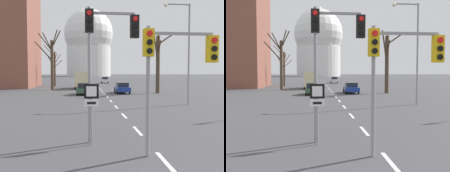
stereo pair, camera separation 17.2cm
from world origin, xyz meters
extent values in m
cube|color=silver|center=(0.00, 4.07, 0.00)|extent=(0.16, 2.00, 0.01)
cube|color=silver|center=(0.00, 8.57, 0.00)|extent=(0.16, 2.00, 0.01)
cube|color=silver|center=(0.00, 13.07, 0.00)|extent=(0.16, 2.00, 0.01)
cube|color=silver|center=(0.00, 17.57, 0.00)|extent=(0.16, 2.00, 0.01)
cube|color=silver|center=(0.00, 22.07, 0.00)|extent=(0.16, 2.00, 0.01)
cube|color=silver|center=(0.00, 26.57, 0.00)|extent=(0.16, 2.00, 0.01)
cube|color=silver|center=(0.00, 31.07, 0.00)|extent=(0.16, 2.00, 0.01)
cube|color=silver|center=(0.00, 35.57, 0.00)|extent=(0.16, 2.00, 0.01)
cube|color=silver|center=(0.00, 40.07, 0.00)|extent=(0.16, 2.00, 0.01)
cube|color=silver|center=(0.00, 44.57, 0.00)|extent=(0.16, 2.00, 0.01)
cube|color=silver|center=(0.00, 49.07, 0.00)|extent=(0.16, 2.00, 0.01)
cube|color=silver|center=(0.00, 53.57, 0.00)|extent=(0.16, 2.00, 0.01)
cube|color=silver|center=(0.00, 58.07, 0.00)|extent=(0.16, 2.00, 0.01)
cylinder|color=gray|center=(-2.48, 6.68, 2.87)|extent=(0.14, 0.14, 5.73)
cube|color=black|center=(-2.48, 6.68, 5.15)|extent=(0.36, 0.28, 0.96)
cylinder|color=red|center=(-2.48, 6.51, 5.45)|extent=(0.20, 0.06, 0.20)
cylinder|color=black|center=(-2.48, 6.51, 5.15)|extent=(0.20, 0.06, 0.20)
cylinder|color=black|center=(-2.48, 6.51, 4.86)|extent=(0.20, 0.06, 0.20)
cube|color=gray|center=(-1.52, 6.68, 5.48)|extent=(1.93, 0.10, 0.10)
cube|color=black|center=(-0.56, 6.68, 4.95)|extent=(0.36, 0.28, 0.96)
cylinder|color=red|center=(-0.56, 6.51, 5.25)|extent=(0.20, 0.06, 0.20)
cylinder|color=black|center=(-0.56, 6.51, 4.95)|extent=(0.20, 0.06, 0.20)
cylinder|color=black|center=(-0.56, 6.51, 4.66)|extent=(0.20, 0.06, 0.20)
cylinder|color=gray|center=(-0.45, 4.69, 2.31)|extent=(0.14, 0.14, 4.62)
cube|color=yellow|center=(-0.45, 4.69, 4.04)|extent=(0.36, 0.28, 0.96)
cylinder|color=red|center=(-0.45, 4.52, 4.34)|extent=(0.20, 0.06, 0.20)
cylinder|color=black|center=(-0.45, 4.52, 4.04)|extent=(0.20, 0.06, 0.20)
cylinder|color=black|center=(-0.45, 4.52, 3.74)|extent=(0.20, 0.06, 0.20)
cube|color=gray|center=(0.72, 4.69, 4.37)|extent=(2.34, 0.10, 0.10)
cube|color=yellow|center=(1.89, 4.69, 3.84)|extent=(0.36, 0.28, 0.96)
cylinder|color=red|center=(1.89, 4.52, 4.14)|extent=(0.20, 0.06, 0.20)
cylinder|color=black|center=(1.89, 4.52, 3.84)|extent=(0.20, 0.06, 0.20)
cylinder|color=black|center=(1.89, 4.52, 3.54)|extent=(0.20, 0.06, 0.20)
cylinder|color=gray|center=(-2.41, 6.31, 1.29)|extent=(0.07, 0.07, 2.58)
cube|color=black|center=(-2.41, 6.29, 2.23)|extent=(0.60, 0.03, 0.60)
cube|color=white|center=(-2.41, 6.28, 2.23)|extent=(0.42, 0.01, 0.42)
cube|color=white|center=(-2.41, 6.29, 1.75)|extent=(0.60, 0.03, 0.28)
cube|color=black|center=(-2.41, 6.28, 1.75)|extent=(0.36, 0.01, 0.10)
cylinder|color=gray|center=(6.94, 18.55, 4.67)|extent=(0.16, 0.16, 9.34)
cube|color=gray|center=(5.80, 18.55, 9.24)|extent=(2.28, 0.10, 0.10)
sphere|color=#F2EAC6|center=(4.66, 18.55, 9.16)|extent=(0.36, 0.36, 0.36)
cube|color=navy|center=(2.61, 31.81, 0.63)|extent=(1.87, 4.30, 0.60)
cube|color=#1E232D|center=(2.61, 31.59, 1.26)|extent=(1.59, 2.06, 0.65)
cylinder|color=black|center=(1.73, 33.14, 0.33)|extent=(0.18, 0.66, 0.66)
cylinder|color=black|center=(3.50, 33.14, 0.33)|extent=(0.18, 0.66, 0.66)
cylinder|color=black|center=(1.73, 30.47, 0.33)|extent=(0.18, 0.66, 0.66)
cylinder|color=black|center=(3.50, 30.47, 0.33)|extent=(0.18, 0.66, 0.66)
cube|color=#2D4C33|center=(-2.93, 30.14, 0.63)|extent=(1.76, 4.22, 0.59)
cube|color=#1E232D|center=(-2.93, 29.93, 1.25)|extent=(1.50, 2.02, 0.66)
cylinder|color=black|center=(-3.76, 31.45, 0.33)|extent=(0.18, 0.66, 0.66)
cylinder|color=black|center=(-2.09, 31.45, 0.33)|extent=(0.18, 0.66, 0.66)
cylinder|color=black|center=(-3.76, 28.83, 0.33)|extent=(0.18, 0.66, 0.66)
cylinder|color=black|center=(-2.09, 28.83, 0.33)|extent=(0.18, 0.66, 0.66)
cube|color=silver|center=(2.77, 66.39, 0.72)|extent=(1.87, 4.20, 0.74)
cube|color=#1E232D|center=(2.77, 66.18, 1.46)|extent=(1.59, 2.02, 0.72)
cylinder|color=black|center=(1.88, 67.69, 0.35)|extent=(0.18, 0.70, 0.70)
cylinder|color=black|center=(3.65, 67.69, 0.35)|extent=(0.18, 0.70, 0.70)
cylinder|color=black|center=(1.88, 65.08, 0.35)|extent=(0.18, 0.70, 0.70)
cylinder|color=black|center=(3.65, 65.08, 0.35)|extent=(0.18, 0.70, 0.70)
cube|color=#333842|center=(-3.35, 45.69, 1.49)|extent=(2.20, 2.00, 2.10)
cube|color=beige|center=(-3.35, 42.09, 1.79)|extent=(2.30, 5.20, 2.70)
cylinder|color=black|center=(-4.45, 45.69, 0.44)|extent=(0.24, 0.88, 0.88)
cylinder|color=black|center=(-2.25, 45.69, 0.44)|extent=(0.24, 0.88, 0.88)
cylinder|color=black|center=(-4.45, 40.66, 0.44)|extent=(0.24, 0.88, 0.88)
cylinder|color=black|center=(-2.25, 40.66, 0.44)|extent=(0.24, 0.88, 0.88)
cylinder|color=#473828|center=(-8.38, 40.11, 4.26)|extent=(0.52, 0.52, 8.52)
cylinder|color=#473828|center=(-9.02, 39.06, 8.23)|extent=(1.29, 2.29, 2.66)
cylinder|color=#473828|center=(-7.43, 38.84, 8.71)|extent=(1.68, 2.83, 2.27)
cylinder|color=#473828|center=(-9.70, 39.35, 6.65)|extent=(2.69, 1.82, 3.12)
cylinder|color=#473828|center=(-9.38, 39.04, 8.15)|extent=(1.92, 2.43, 2.62)
cylinder|color=#473828|center=(-7.75, 39.02, 8.85)|extent=(1.24, 2.38, 2.37)
cylinder|color=#473828|center=(7.76, 31.29, 4.12)|extent=(0.56, 0.56, 8.23)
cylinder|color=#473828|center=(7.48, 30.31, 6.59)|extent=(0.71, 2.16, 3.92)
cylinder|color=#473828|center=(7.59, 30.22, 6.35)|extent=(0.45, 2.29, 2.12)
cylinder|color=#473828|center=(6.92, 29.82, 6.99)|extent=(1.57, 3.19, 3.14)
cylinder|color=#473828|center=(8.85, 30.97, 7.82)|extent=(2.30, 0.95, 1.75)
cylinder|color=#473828|center=(7.18, 30.19, 5.88)|extent=(1.18, 2.41, 2.72)
cylinder|color=#473828|center=(-9.34, 51.76, 3.77)|extent=(0.40, 0.40, 7.54)
cylinder|color=#473828|center=(-8.75, 52.07, 5.97)|extent=(1.30, 0.78, 2.19)
cylinder|color=#473828|center=(-8.52, 52.42, 5.07)|extent=(1.61, 1.57, 1.70)
cylinder|color=#473828|center=(-9.97, 50.67, 5.27)|extent=(1.18, 2.34, 2.37)
cylinder|color=#473828|center=(-10.37, 51.12, 7.65)|extent=(2.07, 1.51, 2.34)
cylinder|color=#473828|center=(-9.17, 52.29, 6.25)|extent=(0.46, 1.21, 2.28)
cylinder|color=silver|center=(0.00, 193.11, 11.42)|extent=(34.25, 34.25, 22.83)
sphere|color=silver|center=(0.00, 193.11, 33.30)|extent=(38.06, 38.06, 38.06)
cylinder|color=silver|center=(0.00, 193.11, 50.43)|extent=(4.57, 4.57, 6.66)
camera|label=1|loc=(-2.65, -3.90, 3.00)|focal=40.00mm
camera|label=2|loc=(-2.48, -3.91, 3.00)|focal=40.00mm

